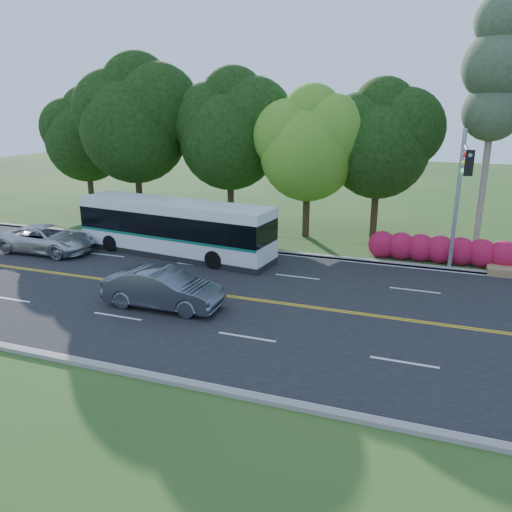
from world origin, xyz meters
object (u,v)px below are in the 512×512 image
(sedan, at_px, (163,288))
(suv, at_px, (47,239))
(traffic_signal, at_px, (461,184))
(transit_bus, at_px, (174,229))

(sedan, xyz_separation_m, suv, (-10.26, 4.90, -0.05))
(traffic_signal, relative_size, transit_bus, 0.60)
(sedan, bearing_deg, transit_bus, 24.06)
(sedan, height_order, suv, sedan)
(sedan, bearing_deg, traffic_signal, -57.45)
(transit_bus, xyz_separation_m, sedan, (3.20, -6.88, -0.67))
(traffic_signal, bearing_deg, sedan, -146.58)
(suv, bearing_deg, transit_bus, -74.72)
(traffic_signal, relative_size, sedan, 1.41)
(transit_bus, height_order, suv, transit_bus)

